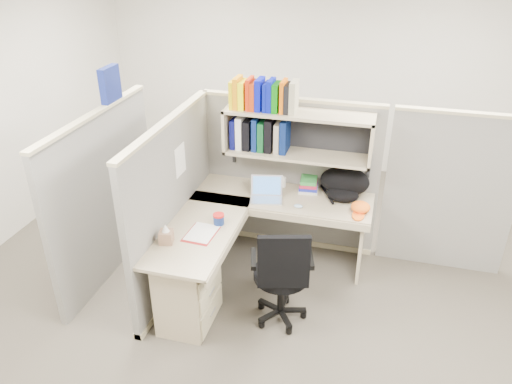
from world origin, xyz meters
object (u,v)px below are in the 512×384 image
(backpack, at_px, (344,184))
(task_chair, at_px, (281,289))
(desk, at_px, (216,264))
(snack_canister, at_px, (219,219))
(laptop, at_px, (266,190))

(backpack, bearing_deg, task_chair, -116.48)
(desk, height_order, backpack, backpack)
(snack_canister, relative_size, task_chair, 0.10)
(laptop, bearing_deg, snack_canister, -131.41)
(laptop, bearing_deg, task_chair, -79.20)
(desk, height_order, laptop, laptop)
(desk, xyz_separation_m, laptop, (0.27, 0.74, 0.40))
(backpack, bearing_deg, laptop, -167.39)
(backpack, distance_m, snack_canister, 1.28)
(laptop, height_order, snack_canister, laptop)
(snack_canister, bearing_deg, desk, -81.91)
(backpack, distance_m, task_chair, 1.25)
(desk, bearing_deg, task_chair, -7.11)
(desk, distance_m, task_chair, 0.62)
(desk, relative_size, snack_canister, 17.30)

